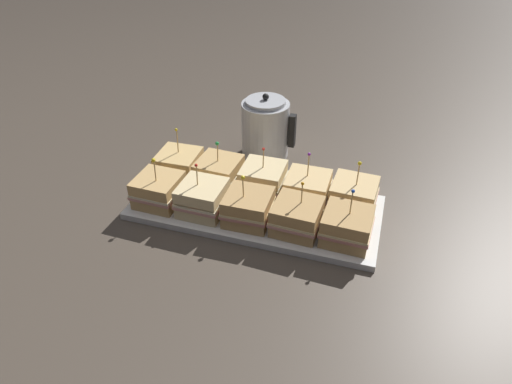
% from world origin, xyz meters
% --- Properties ---
extents(ground_plane, '(6.00, 6.00, 0.00)m').
position_xyz_m(ground_plane, '(0.00, 0.00, 0.00)').
color(ground_plane, '#4C4238').
extents(serving_platter, '(0.66, 0.29, 0.02)m').
position_xyz_m(serving_platter, '(0.00, 0.00, 0.01)').
color(serving_platter, white).
rests_on(serving_platter, ground_plane).
extents(sandwich_front_far_left, '(0.12, 0.12, 0.14)m').
position_xyz_m(sandwich_front_far_left, '(-0.25, -0.06, 0.06)').
color(sandwich_front_far_left, tan).
rests_on(sandwich_front_far_left, serving_platter).
extents(sandwich_front_left, '(0.12, 0.12, 0.14)m').
position_xyz_m(sandwich_front_left, '(-0.13, -0.07, 0.06)').
color(sandwich_front_left, beige).
rests_on(sandwich_front_left, serving_platter).
extents(sandwich_front_center, '(0.12, 0.12, 0.14)m').
position_xyz_m(sandwich_front_center, '(-0.00, -0.07, 0.06)').
color(sandwich_front_center, tan).
rests_on(sandwich_front_center, serving_platter).
extents(sandwich_front_right, '(0.13, 0.13, 0.14)m').
position_xyz_m(sandwich_front_right, '(0.13, -0.07, 0.06)').
color(sandwich_front_right, tan).
rests_on(sandwich_front_right, serving_platter).
extents(sandwich_front_far_right, '(0.12, 0.12, 0.15)m').
position_xyz_m(sandwich_front_far_right, '(0.25, -0.07, 0.06)').
color(sandwich_front_far_right, tan).
rests_on(sandwich_front_far_right, serving_platter).
extents(sandwich_back_far_left, '(0.12, 0.12, 0.16)m').
position_xyz_m(sandwich_back_far_left, '(-0.25, 0.06, 0.06)').
color(sandwich_back_far_left, tan).
rests_on(sandwich_back_far_left, serving_platter).
extents(sandwich_back_left, '(0.13, 0.13, 0.14)m').
position_xyz_m(sandwich_back_left, '(-0.13, 0.06, 0.06)').
color(sandwich_back_left, tan).
rests_on(sandwich_back_left, serving_platter).
extents(sandwich_back_center, '(0.12, 0.12, 0.14)m').
position_xyz_m(sandwich_back_center, '(-0.00, 0.06, 0.06)').
color(sandwich_back_center, beige).
rests_on(sandwich_back_center, serving_platter).
extents(sandwich_back_right, '(0.12, 0.12, 0.15)m').
position_xyz_m(sandwich_back_right, '(0.13, 0.06, 0.06)').
color(sandwich_back_right, '#DBB77A').
rests_on(sandwich_back_right, serving_platter).
extents(sandwich_back_far_right, '(0.13, 0.13, 0.15)m').
position_xyz_m(sandwich_back_far_right, '(0.25, 0.06, 0.06)').
color(sandwich_back_far_right, '#DBB77A').
rests_on(sandwich_back_far_right, serving_platter).
extents(kettle_steel, '(0.17, 0.15, 0.21)m').
position_xyz_m(kettle_steel, '(-0.06, 0.30, 0.09)').
color(kettle_steel, '#B7BABF').
rests_on(kettle_steel, ground_plane).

